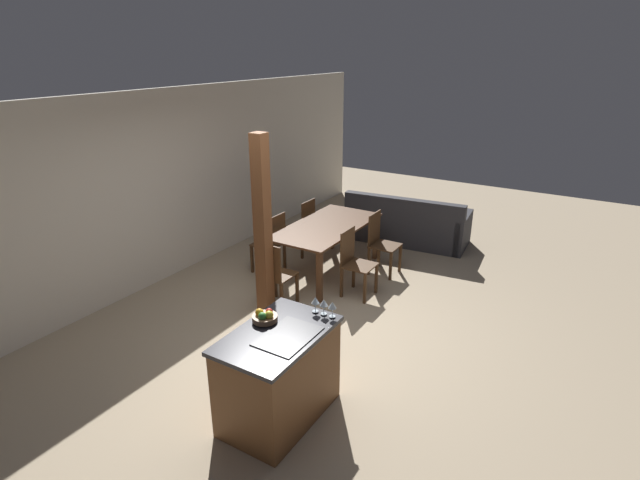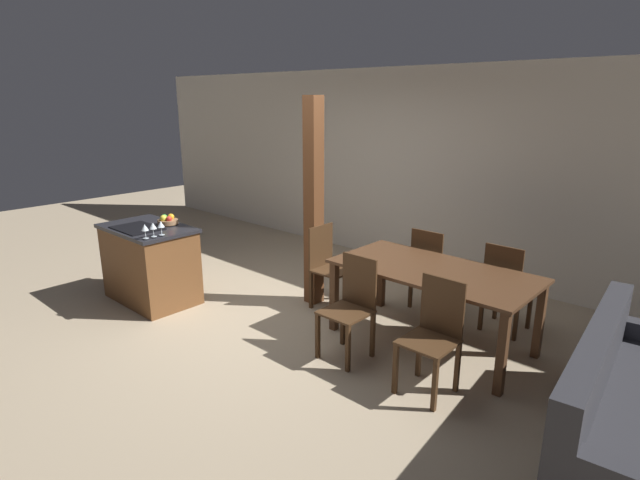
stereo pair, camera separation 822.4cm
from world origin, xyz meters
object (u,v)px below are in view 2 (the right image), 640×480
wine_glass_far (161,225)px  wine_glass_middle (153,226)px  kitchen_island (150,263)px  timber_post (314,204)px  dining_chair_head_end (328,265)px  dining_chair_far_left (431,268)px  dining_chair_near_left (351,305)px  fruit_bowl (167,220)px  dining_chair_far_right (505,287)px  wine_glass_near (145,228)px  dining_chair_near_right (433,334)px  dining_table (433,278)px

wine_glass_far → wine_glass_middle: bearing=-90.0°
kitchen_island → timber_post: (1.44, 1.24, 0.71)m
dining_chair_head_end → dining_chair_far_left: bearing=-51.9°
dining_chair_near_left → dining_chair_head_end: bearing=141.9°
fruit_bowl → wine_glass_middle: wine_glass_middle is taller
fruit_bowl → dining_chair_near_left: size_ratio=0.25×
wine_glass_far → dining_chair_far_right: wine_glass_far is taller
wine_glass_near → dining_chair_near_left: size_ratio=0.16×
wine_glass_near → dining_chair_head_end: size_ratio=0.16×
fruit_bowl → wine_glass_middle: (0.38, -0.39, 0.07)m
kitchen_island → timber_post: bearing=40.8°
wine_glass_far → dining_chair_far_right: bearing=35.2°
dining_chair_near_right → kitchen_island: bearing=-170.7°
wine_glass_far → timber_post: (0.95, 1.33, 0.15)m
kitchen_island → dining_chair_far_right: (3.38, 1.95, 0.04)m
fruit_bowl → wine_glass_near: 0.62m
dining_chair_far_left → dining_chair_head_end: bearing=38.1°
dining_table → wine_glass_far: bearing=-151.5°
wine_glass_near → wine_glass_far: size_ratio=1.00×
timber_post → wine_glass_far: bearing=-125.6°
dining_chair_far_left → timber_post: (-1.10, -0.71, 0.67)m
wine_glass_middle → dining_chair_far_right: size_ratio=0.16×
kitchen_island → dining_chair_near_right: 3.43m
dining_chair_near_left → timber_post: bearing=148.0°
dining_chair_near_left → dining_chair_near_right: same height
dining_chair_near_right → dining_chair_far_left: 1.63m
kitchen_island → dining_chair_near_left: 2.60m
wine_glass_near → dining_chair_near_left: bearing=21.9°
dining_chair_near_right → dining_chair_far_right: (0.00, 1.40, 0.00)m
dining_chair_near_left → dining_chair_near_right: size_ratio=1.00×
dining_chair_near_left → dining_chair_far_right: same height
kitchen_island → dining_chair_far_right: 3.90m
wine_glass_middle → wine_glass_near: bearing=-90.0°
fruit_bowl → timber_post: bearing=37.7°
wine_glass_middle → dining_chair_near_left: (2.06, 0.74, -0.52)m
wine_glass_far → dining_chair_head_end: size_ratio=0.16×
kitchen_island → dining_chair_far_left: (2.54, 1.95, 0.04)m
dining_table → dining_chair_near_right: 0.83m
dining_chair_head_end → dining_chair_near_right: bearing=-112.0°
wine_glass_near → dining_chair_far_left: (2.06, 2.23, -0.52)m
wine_glass_middle → fruit_bowl: bearing=134.1°
dining_chair_near_left → dining_chair_near_right: 0.84m
dining_table → timber_post: timber_post is taller
dining_chair_near_right → dining_chair_far_right: size_ratio=1.00×
wine_glass_middle → dining_chair_head_end: size_ratio=0.16×
wine_glass_near → wine_glass_far: bearing=90.0°
fruit_bowl → dining_chair_near_left: 2.51m
kitchen_island → wine_glass_far: (0.48, -0.09, 0.56)m
fruit_bowl → dining_chair_head_end: bearing=33.9°
kitchen_island → fruit_bowl: 0.54m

